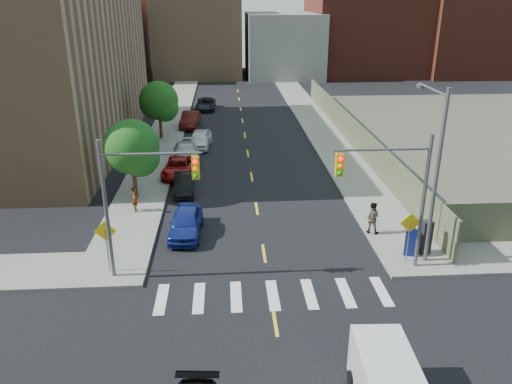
{
  "coord_description": "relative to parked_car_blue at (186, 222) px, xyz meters",
  "views": [
    {
      "loc": [
        -1.92,
        -15.49,
        12.94
      ],
      "look_at": [
        -0.18,
        11.89,
        2.0
      ],
      "focal_mm": 35.0,
      "sensor_mm": 36.0,
      "label": 1
    }
  ],
  "objects": [
    {
      "name": "warn_sign_nw",
      "position": [
        -3.5,
        -4.07,
        1.24
      ],
      "size": [
        1.06,
        0.06,
        2.83
      ],
      "color": "#59595E",
      "rests_on": "ground"
    },
    {
      "name": "parked_car_silver",
      "position": [
        -0.88,
        13.35,
        -0.01
      ],
      "size": [
        2.51,
        5.27,
        1.48
      ],
      "primitive_type": "imported",
      "rotation": [
        0.0,
        0.0,
        0.09
      ],
      "color": "#B0B4B8",
      "rests_on": "ground"
    },
    {
      "name": "bg_bldg_west",
      "position": [
        -17.7,
        59.43,
        5.25
      ],
      "size": [
        14.0,
        18.0,
        12.0
      ],
      "primitive_type": "cube",
      "color": "#592319",
      "rests_on": "ground"
    },
    {
      "name": "signal_nw",
      "position": [
        -1.68,
        -4.57,
        3.77
      ],
      "size": [
        4.59,
        0.3,
        7.0
      ],
      "color": "#59595E",
      "rests_on": "ground"
    },
    {
      "name": "mailbox",
      "position": [
        11.93,
        -3.41,
        0.14
      ],
      "size": [
        0.76,
        0.68,
        1.53
      ],
      "rotation": [
        0.0,
        0.0,
        -0.39
      ],
      "color": "#0E1854",
      "rests_on": "sidewalk_ne"
    },
    {
      "name": "payphone",
      "position": [
        12.73,
        -3.31,
        0.32
      ],
      "size": [
        0.63,
        0.55,
        1.85
      ],
      "primitive_type": "cube",
      "rotation": [
        0.0,
        0.0,
        0.2
      ],
      "color": "black",
      "rests_on": "sidewalk_ne"
    },
    {
      "name": "pedestrian_east",
      "position": [
        10.6,
        -0.73,
        0.32
      ],
      "size": [
        1.11,
        1.0,
        1.86
      ],
      "primitive_type": "imported",
      "rotation": [
        0.0,
        0.0,
        2.74
      ],
      "color": "gray",
      "rests_on": "sidewalk_ne"
    },
    {
      "name": "tree_west_far",
      "position": [
        -3.7,
        20.48,
        2.72
      ],
      "size": [
        3.66,
        3.64,
        5.52
      ],
      "color": "#332114",
      "rests_on": "ground"
    },
    {
      "name": "ground",
      "position": [
        4.3,
        -10.57,
        -0.75
      ],
      "size": [
        160.0,
        160.0,
        0.0
      ],
      "primitive_type": "plane",
      "color": "black",
      "rests_on": "ground"
    },
    {
      "name": "bg_bldg_fareast",
      "position": [
        42.3,
        59.43,
        8.25
      ],
      "size": [
        14.0,
        16.0,
        18.0
      ],
      "primitive_type": "cube",
      "color": "#592319",
      "rests_on": "ground"
    },
    {
      "name": "signal_ne",
      "position": [
        10.29,
        -4.57,
        3.77
      ],
      "size": [
        4.59,
        0.3,
        7.0
      ],
      "color": "#59595E",
      "rests_on": "ground"
    },
    {
      "name": "parked_car_white",
      "position": [
        0.1,
        17.56,
        0.02
      ],
      "size": [
        2.26,
        4.7,
        1.55
      ],
      "primitive_type": "imported",
      "rotation": [
        0.0,
        0.0,
        -0.1
      ],
      "color": "silver",
      "rests_on": "ground"
    },
    {
      "name": "parked_car_maroon",
      "position": [
        -1.2,
        24.95,
        0.03
      ],
      "size": [
        2.06,
        4.9,
        1.58
      ],
      "primitive_type": "imported",
      "rotation": [
        0.0,
        0.0,
        -0.08
      ],
      "color": "#410F0D",
      "rests_on": "ground"
    },
    {
      "name": "sidewalk_nw",
      "position": [
        -3.45,
        30.93,
        -0.68
      ],
      "size": [
        3.5,
        73.0,
        0.15
      ],
      "primitive_type": "cube",
      "color": "gray",
      "rests_on": "ground"
    },
    {
      "name": "streetlight_ne",
      "position": [
        12.5,
        -3.67,
        4.46
      ],
      "size": [
        0.25,
        3.7,
        9.0
      ],
      "color": "#59595E",
      "rests_on": "ground"
    },
    {
      "name": "warn_sign_ne",
      "position": [
        11.5,
        -4.07,
        1.24
      ],
      "size": [
        1.06,
        0.06,
        2.83
      ],
      "color": "#59595E",
      "rests_on": "ground"
    },
    {
      "name": "parked_car_black",
      "position": [
        -0.57,
        6.62,
        -0.12
      ],
      "size": [
        1.58,
        3.95,
        1.28
      ],
      "primitive_type": "imported",
      "rotation": [
        0.0,
        0.0,
        0.06
      ],
      "color": "black",
      "rests_on": "ground"
    },
    {
      "name": "parked_car_grey",
      "position": [
        0.1,
        33.34,
        -0.09
      ],
      "size": [
        2.38,
        4.88,
        1.33
      ],
      "primitive_type": "imported",
      "rotation": [
        0.0,
        0.0,
        -0.03
      ],
      "color": "black",
      "rests_on": "ground"
    },
    {
      "name": "pedestrian_west",
      "position": [
        -3.37,
        3.25,
        0.21
      ],
      "size": [
        0.51,
        0.67,
        1.63
      ],
      "primitive_type": "imported",
      "rotation": [
        0.0,
        0.0,
        1.8
      ],
      "color": "gray",
      "rests_on": "sidewalk_nw"
    },
    {
      "name": "bg_bldg_center",
      "position": [
        12.3,
        59.43,
        4.25
      ],
      "size": [
        12.0,
        16.0,
        10.0
      ],
      "primitive_type": "cube",
      "color": "gray",
      "rests_on": "ground"
    },
    {
      "name": "parked_car_red",
      "position": [
        -1.2,
        10.07,
        -0.1
      ],
      "size": [
        2.55,
        4.9,
        1.32
      ],
      "primitive_type": "imported",
      "rotation": [
        0.0,
        0.0,
        -0.08
      ],
      "color": "maroon",
      "rests_on": "ground"
    },
    {
      "name": "tree_west_near",
      "position": [
        -3.7,
        5.48,
        2.72
      ],
      "size": [
        3.66,
        3.64,
        5.52
      ],
      "color": "#332114",
      "rests_on": "ground"
    },
    {
      "name": "warn_sign_midwest",
      "position": [
        -3.5,
        9.43,
        1.24
      ],
      "size": [
        1.06,
        0.06,
        2.83
      ],
      "color": "#59595E",
      "rests_on": "ground"
    },
    {
      "name": "bg_bldg_east",
      "position": [
        26.3,
        61.43,
        7.25
      ],
      "size": [
        18.0,
        18.0,
        16.0
      ],
      "primitive_type": "cube",
      "color": "#592319",
      "rests_on": "ground"
    },
    {
      "name": "sidewalk_ne",
      "position": [
        12.05,
        30.93,
        -0.68
      ],
      "size": [
        3.5,
        73.0,
        0.15
      ],
      "primitive_type": "cube",
      "color": "gray",
      "rests_on": "ground"
    },
    {
      "name": "fence_north",
      "position": [
        13.9,
        17.43,
        0.5
      ],
      "size": [
        0.12,
        44.0,
        2.5
      ],
      "primitive_type": "cube",
      "color": "#5C6043",
      "rests_on": "ground"
    },
    {
      "name": "bg_bldg_midwest",
      "position": [
        -1.7,
        61.43,
        6.75
      ],
      "size": [
        14.0,
        16.0,
        15.0
      ],
      "primitive_type": "cube",
      "color": "#8C6B4C",
      "rests_on": "ground"
    },
    {
      "name": "parked_car_blue",
      "position": [
        0.0,
        0.0,
        0.0
      ],
      "size": [
        1.97,
        4.5,
        1.51
      ],
      "primitive_type": "imported",
      "rotation": [
        0.0,
        0.0,
        -0.04
      ],
      "color": "navy",
      "rests_on": "ground"
    }
  ]
}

